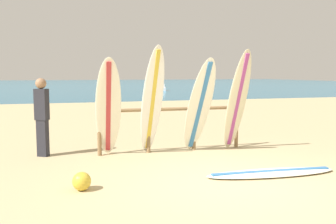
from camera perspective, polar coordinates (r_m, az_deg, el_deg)
name	(u,v)px	position (r m, az deg, el deg)	size (l,w,h in m)	color
ground_plane	(234,185)	(6.15, 10.25, -11.20)	(120.00, 120.00, 0.00)	tan
ocean_water	(79,84)	(63.33, -13.77, 4.25)	(120.00, 80.00, 0.01)	#196B93
surfboard_rack	(172,120)	(8.48, 0.56, -1.31)	(3.43, 0.09, 1.14)	olive
surfboard_leaning_far_left	(108,108)	(7.89, -9.31, 0.61)	(0.60, 0.97, 2.15)	white
surfboard_leaning_left	(152,101)	(8.04, -2.48, 1.74)	(0.60, 0.89, 2.42)	white
surfboard_leaning_center_left	(199,106)	(8.21, 4.93, 0.91)	(0.72, 1.10, 2.16)	white
surfboard_leaning_center	(237,101)	(8.62, 10.77, 1.74)	(0.57, 0.90, 2.36)	beige
surfboard_lying_on_sand	(272,173)	(6.91, 15.87, -9.10)	(2.49, 0.73, 0.08)	silver
beachgoer_standing	(42,114)	(8.39, -19.10, -0.24)	(0.33, 0.29, 1.72)	#26262D
small_boat_offshore	(162,88)	(38.17, -0.95, 3.72)	(1.38, 2.34, 0.71)	silver
beach_ball	(82,181)	(5.92, -13.34, -10.50)	(0.29, 0.29, 0.29)	gold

